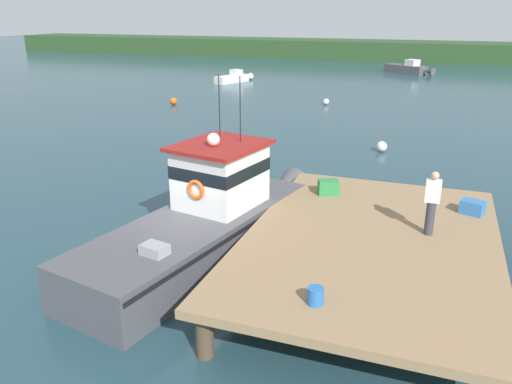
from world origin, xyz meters
TOP-DOWN VIEW (x-y plane):
  - ground_plane at (0.00, 0.00)m, footprint 200.00×200.00m
  - dock at (4.80, 0.00)m, footprint 6.00×9.00m
  - main_fishing_boat at (0.32, 0.18)m, footprint 4.11×9.97m
  - crate_stack_mid_dock at (3.13, 2.72)m, footprint 0.72×0.63m
  - crate_stack_near_edge at (7.17, 2.52)m, footprint 0.72×0.62m
  - bait_bucket at (4.22, -3.39)m, footprint 0.32×0.32m
  - deckhand_by_the_boat at (6.10, 0.69)m, footprint 0.36×0.22m
  - moored_boat_mid_harbor at (-12.50, 33.40)m, footprint 2.46×4.49m
  - moored_boat_outer_mooring at (2.40, 46.12)m, footprint 5.48×4.13m
  - mooring_buoy_outer at (3.60, 12.77)m, footprint 0.51×0.51m
  - mooring_buoy_inshore at (-1.73, 24.49)m, footprint 0.44×0.44m
  - mooring_buoy_spare_mooring at (-12.06, 20.82)m, footprint 0.49×0.49m
  - far_shoreline at (0.00, 62.00)m, footprint 120.00×8.00m

SIDE VIEW (x-z plane):
  - ground_plane at x=0.00m, z-range 0.00..0.00m
  - mooring_buoy_inshore at x=-1.73m, z-range 0.00..0.44m
  - mooring_buoy_spare_mooring at x=-12.06m, z-range 0.00..0.49m
  - mooring_buoy_outer at x=3.60m, z-range 0.00..0.51m
  - moored_boat_mid_harbor at x=-12.50m, z-range -0.18..0.96m
  - moored_boat_outer_mooring at x=2.40m, z-range -0.23..1.24m
  - main_fishing_boat at x=0.32m, z-range -1.39..3.41m
  - dock at x=4.80m, z-range 0.47..1.67m
  - far_shoreline at x=0.00m, z-range 0.00..2.40m
  - bait_bucket at x=4.22m, z-range 1.20..1.54m
  - crate_stack_near_edge at x=7.17m, z-range 1.20..1.57m
  - crate_stack_mid_dock at x=3.13m, z-range 1.20..1.64m
  - deckhand_by_the_boat at x=6.10m, z-range 1.24..2.87m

